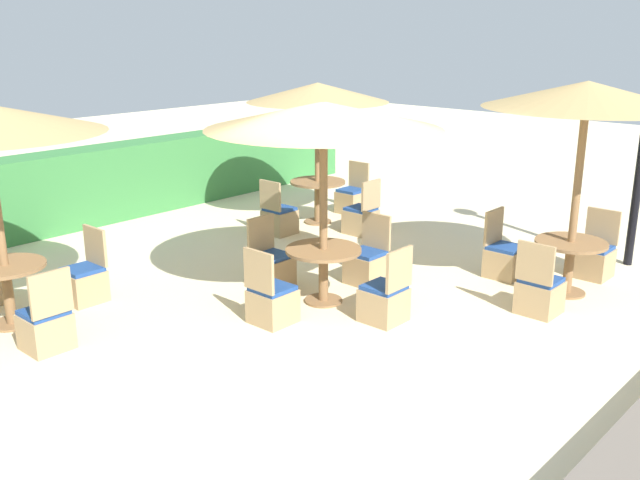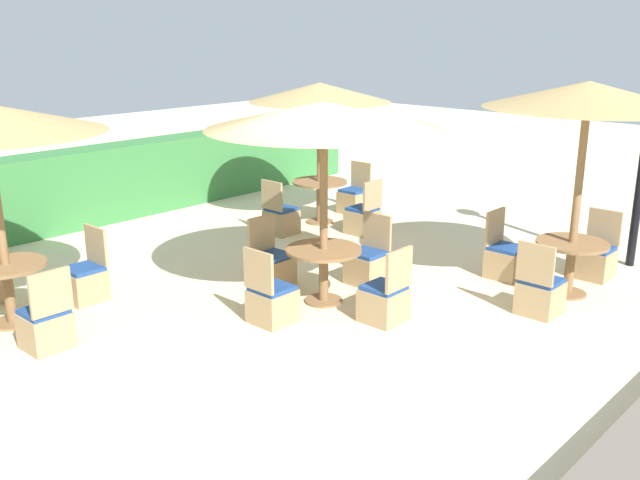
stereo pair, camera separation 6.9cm
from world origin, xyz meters
name	(u,v)px [view 2 (the right image)]	position (x,y,z in m)	size (l,w,h in m)	color
ground_plane	(358,323)	(0.00, 0.00, 0.00)	(40.00, 40.00, 0.00)	beige
hedge_row	(76,189)	(0.00, 6.30, 0.66)	(13.00, 0.70, 1.31)	#387A3D
parasol_front_right	(588,96)	(2.57, -1.41, 2.54)	(2.50, 2.50, 2.72)	olive
round_table_front_right	(571,256)	(2.57, -1.41, 0.53)	(0.91, 0.91, 0.71)	olive
patio_chair_front_right_west	(540,294)	(1.70, -1.43, 0.26)	(0.46, 0.46, 0.93)	tan
patio_chair_front_right_east	(596,259)	(3.45, -1.40, 0.26)	(0.46, 0.46, 0.93)	tan
patio_chair_front_right_north	(505,259)	(2.62, -0.48, 0.26)	(0.46, 0.46, 0.93)	tan
parasol_back_right	(320,93)	(2.99, 3.34, 2.26)	(2.42, 2.42, 2.43)	olive
round_table_back_right	(320,191)	(2.99, 3.34, 0.57)	(0.96, 0.96, 0.75)	olive
patio_chair_back_right_west	(281,218)	(2.03, 3.35, 0.26)	(0.46, 0.46, 0.93)	tan
patio_chair_back_right_south	(363,218)	(2.97, 2.33, 0.26)	(0.46, 0.46, 0.93)	tan
patio_chair_back_right_east	(354,199)	(3.94, 3.34, 0.26)	(0.46, 0.46, 0.93)	tan
round_table_back_left	(7,280)	(-2.74, 2.99, 0.55)	(0.91, 0.91, 0.74)	olive
patio_chair_back_left_south	(46,326)	(-2.78, 2.05, 0.26)	(0.46, 0.46, 0.93)	tan
patio_chair_back_left_east	(86,281)	(-1.76, 3.01, 0.26)	(0.46, 0.46, 0.93)	tan
parasol_center	(324,116)	(0.24, 0.76, 2.33)	(2.83, 2.83, 2.50)	olive
round_table_center	(324,262)	(0.24, 0.76, 0.53)	(0.95, 0.95, 0.71)	olive
patio_chair_center_north	(272,267)	(0.20, 1.66, 0.26)	(0.46, 0.46, 0.93)	tan
patio_chair_center_west	(271,301)	(-0.66, 0.77, 0.26)	(0.46, 0.46, 0.93)	tan
patio_chair_center_south	(385,301)	(0.26, -0.19, 0.26)	(0.46, 0.46, 0.93)	tan
patio_chair_center_east	(368,264)	(1.16, 0.78, 0.26)	(0.46, 0.46, 0.93)	tan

